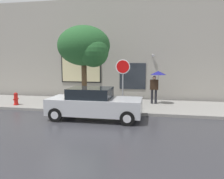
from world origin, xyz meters
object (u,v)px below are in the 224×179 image
object	(u,v)px
parked_car	(94,104)
pedestrian_with_umbrella	(157,78)
street_tree	(86,47)
fire_hydrant	(16,99)
stop_sign	(123,74)

from	to	relation	value
parked_car	pedestrian_with_umbrella	distance (m)	4.73
parked_car	street_tree	world-z (taller)	street_tree
pedestrian_with_umbrella	fire_hydrant	bearing A→B (deg)	-166.81
fire_hydrant	stop_sign	bearing A→B (deg)	-1.05
stop_sign	parked_car	bearing A→B (deg)	-126.36
parked_car	pedestrian_with_umbrella	size ratio (longest dim) A/B	2.19
fire_hydrant	street_tree	bearing A→B (deg)	7.38
fire_hydrant	street_tree	world-z (taller)	street_tree
parked_car	street_tree	distance (m)	3.71
fire_hydrant	stop_sign	xyz separation A→B (m)	(6.41, -0.12, 1.53)
fire_hydrant	pedestrian_with_umbrella	bearing A→B (deg)	13.19
parked_car	pedestrian_with_umbrella	xyz separation A→B (m)	(2.92, 3.59, 0.97)
parked_car	street_tree	xyz separation A→B (m)	(-1.07, 2.21, 2.77)
street_tree	stop_sign	distance (m)	2.74
street_tree	stop_sign	world-z (taller)	street_tree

